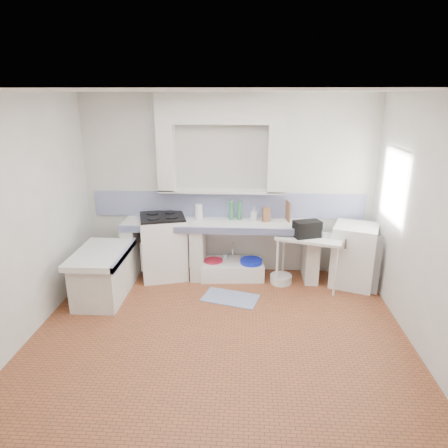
# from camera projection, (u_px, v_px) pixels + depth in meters

# --- Properties ---
(floor) EXTENTS (4.50, 4.50, 0.00)m
(floor) POSITION_uv_depth(u_px,v_px,m) (219.00, 337.00, 4.82)
(floor) COLOR brown
(floor) RESTS_ON ground
(ceiling) EXTENTS (4.50, 4.50, 0.00)m
(ceiling) POSITION_uv_depth(u_px,v_px,m) (218.00, 91.00, 3.96)
(ceiling) COLOR silver
(ceiling) RESTS_ON ground
(wall_back) EXTENTS (4.50, 0.00, 4.50)m
(wall_back) POSITION_uv_depth(u_px,v_px,m) (228.00, 186.00, 6.29)
(wall_back) COLOR silver
(wall_back) RESTS_ON ground
(wall_front) EXTENTS (4.50, 0.00, 4.50)m
(wall_front) POSITION_uv_depth(u_px,v_px,m) (195.00, 326.00, 2.49)
(wall_front) COLOR silver
(wall_front) RESTS_ON ground
(wall_left) EXTENTS (0.00, 4.50, 4.50)m
(wall_left) POSITION_uv_depth(u_px,v_px,m) (19.00, 222.00, 4.52)
(wall_left) COLOR silver
(wall_left) RESTS_ON ground
(wall_right) EXTENTS (0.00, 4.50, 4.50)m
(wall_right) POSITION_uv_depth(u_px,v_px,m) (430.00, 230.00, 4.26)
(wall_right) COLOR silver
(wall_right) RESTS_ON ground
(alcove_mass) EXTENTS (1.90, 0.25, 0.45)m
(alcove_mass) POSITION_uv_depth(u_px,v_px,m) (221.00, 108.00, 5.82)
(alcove_mass) COLOR silver
(alcove_mass) RESTS_ON ground
(window_frame) EXTENTS (0.35, 0.86, 1.06)m
(window_frame) POSITION_uv_depth(u_px,v_px,m) (408.00, 187.00, 5.33)
(window_frame) COLOR #392112
(window_frame) RESTS_ON ground
(lace_valance) EXTENTS (0.01, 0.84, 0.24)m
(lace_valance) POSITION_uv_depth(u_px,v_px,m) (400.00, 158.00, 5.22)
(lace_valance) COLOR white
(lace_valance) RESTS_ON ground
(counter_slab) EXTENTS (3.00, 0.60, 0.08)m
(counter_slab) POSITION_uv_depth(u_px,v_px,m) (220.00, 225.00, 6.18)
(counter_slab) COLOR white
(counter_slab) RESTS_ON ground
(counter_lip) EXTENTS (3.00, 0.04, 0.10)m
(counter_lip) POSITION_uv_depth(u_px,v_px,m) (219.00, 231.00, 5.91)
(counter_lip) COLOR navy
(counter_lip) RESTS_ON ground
(counter_pier_left) EXTENTS (0.20, 0.55, 0.82)m
(counter_pier_left) POSITION_uv_depth(u_px,v_px,m) (132.00, 250.00, 6.40)
(counter_pier_left) COLOR silver
(counter_pier_left) RESTS_ON ground
(counter_pier_mid) EXTENTS (0.20, 0.55, 0.82)m
(counter_pier_mid) POSITION_uv_depth(u_px,v_px,m) (198.00, 252.00, 6.34)
(counter_pier_mid) COLOR silver
(counter_pier_mid) RESTS_ON ground
(counter_pier_right) EXTENTS (0.20, 0.55, 0.82)m
(counter_pier_right) POSITION_uv_depth(u_px,v_px,m) (311.00, 254.00, 6.24)
(counter_pier_right) COLOR silver
(counter_pier_right) RESTS_ON ground
(peninsula_top) EXTENTS (0.70, 1.10, 0.08)m
(peninsula_top) POSITION_uv_depth(u_px,v_px,m) (101.00, 254.00, 5.57)
(peninsula_top) COLOR white
(peninsula_top) RESTS_ON ground
(peninsula_base) EXTENTS (0.60, 1.00, 0.62)m
(peninsula_base) POSITION_uv_depth(u_px,v_px,m) (103.00, 277.00, 5.68)
(peninsula_base) COLOR silver
(peninsula_base) RESTS_ON ground
(peninsula_lip) EXTENTS (0.04, 1.10, 0.10)m
(peninsula_lip) POSITION_uv_depth(u_px,v_px,m) (124.00, 255.00, 5.55)
(peninsula_lip) COLOR navy
(peninsula_lip) RESTS_ON ground
(backsplash) EXTENTS (4.27, 0.03, 0.40)m
(backsplash) POSITION_uv_depth(u_px,v_px,m) (228.00, 205.00, 6.37)
(backsplash) COLOR navy
(backsplash) RESTS_ON ground
(stove) EXTENTS (0.84, 0.82, 0.97)m
(stove) POSITION_uv_depth(u_px,v_px,m) (164.00, 247.00, 6.33)
(stove) COLOR white
(stove) RESTS_ON ground
(sink) EXTENTS (1.01, 0.59, 0.23)m
(sink) POSITION_uv_depth(u_px,v_px,m) (232.00, 270.00, 6.39)
(sink) COLOR white
(sink) RESTS_ON ground
(side_table) EXTENTS (1.05, 0.78, 0.04)m
(side_table) POSITION_uv_depth(u_px,v_px,m) (308.00, 261.00, 6.03)
(side_table) COLOR white
(side_table) RESTS_ON ground
(fridge) EXTENTS (0.77, 0.77, 0.94)m
(fridge) POSITION_uv_depth(u_px,v_px,m) (354.00, 255.00, 6.04)
(fridge) COLOR white
(fridge) RESTS_ON ground
(bucket_red) EXTENTS (0.31, 0.31, 0.28)m
(bucket_red) POSITION_uv_depth(u_px,v_px,m) (214.00, 268.00, 6.39)
(bucket_red) COLOR red
(bucket_red) RESTS_ON ground
(bucket_orange) EXTENTS (0.26, 0.26, 0.23)m
(bucket_orange) POSITION_uv_depth(u_px,v_px,m) (233.00, 272.00, 6.29)
(bucket_orange) COLOR #C1670B
(bucket_orange) RESTS_ON ground
(bucket_blue) EXTENTS (0.39, 0.39, 0.32)m
(bucket_blue) POSITION_uv_depth(u_px,v_px,m) (251.00, 269.00, 6.30)
(bucket_blue) COLOR #0E21CE
(bucket_blue) RESTS_ON ground
(basin_white) EXTENTS (0.41, 0.41, 0.13)m
(basin_white) POSITION_uv_depth(u_px,v_px,m) (281.00, 279.00, 6.19)
(basin_white) COLOR white
(basin_white) RESTS_ON ground
(water_bottle_a) EXTENTS (0.10, 0.10, 0.33)m
(water_bottle_a) POSITION_uv_depth(u_px,v_px,m) (225.00, 264.00, 6.50)
(water_bottle_a) COLOR silver
(water_bottle_a) RESTS_ON ground
(water_bottle_b) EXTENTS (0.09, 0.09, 0.30)m
(water_bottle_b) POSITION_uv_depth(u_px,v_px,m) (243.00, 264.00, 6.52)
(water_bottle_b) COLOR silver
(water_bottle_b) RESTS_ON ground
(black_bag) EXTENTS (0.43, 0.33, 0.24)m
(black_bag) POSITION_uv_depth(u_px,v_px,m) (307.00, 229.00, 5.85)
(black_bag) COLOR black
(black_bag) RESTS_ON side_table
(green_bottle_a) EXTENTS (0.07, 0.07, 0.30)m
(green_bottle_a) POSITION_uv_depth(u_px,v_px,m) (231.00, 210.00, 6.25)
(green_bottle_a) COLOR #2C7642
(green_bottle_a) RESTS_ON counter_slab
(green_bottle_b) EXTENTS (0.07, 0.07, 0.29)m
(green_bottle_b) POSITION_uv_depth(u_px,v_px,m) (239.00, 211.00, 6.25)
(green_bottle_b) COLOR #2C7642
(green_bottle_b) RESTS_ON counter_slab
(knife_block) EXTENTS (0.13, 0.11, 0.22)m
(knife_block) POSITION_uv_depth(u_px,v_px,m) (266.00, 215.00, 6.18)
(knife_block) COLOR brown
(knife_block) RESTS_ON counter_slab
(cutting_board) EXTENTS (0.06, 0.22, 0.30)m
(cutting_board) POSITION_uv_depth(u_px,v_px,m) (288.00, 211.00, 6.20)
(cutting_board) COLOR brown
(cutting_board) RESTS_ON counter_slab
(paper_towel) EXTENTS (0.15, 0.15, 0.24)m
(paper_towel) POSITION_uv_depth(u_px,v_px,m) (199.00, 212.00, 6.29)
(paper_towel) COLOR white
(paper_towel) RESTS_ON counter_slab
(soap_bottle) EXTENTS (0.11, 0.12, 0.21)m
(soap_bottle) POSITION_uv_depth(u_px,v_px,m) (254.00, 214.00, 6.25)
(soap_bottle) COLOR white
(soap_bottle) RESTS_ON counter_slab
(rug) EXTENTS (0.86, 0.63, 0.01)m
(rug) POSITION_uv_depth(u_px,v_px,m) (230.00, 298.00, 5.73)
(rug) COLOR #3D559B
(rug) RESTS_ON ground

